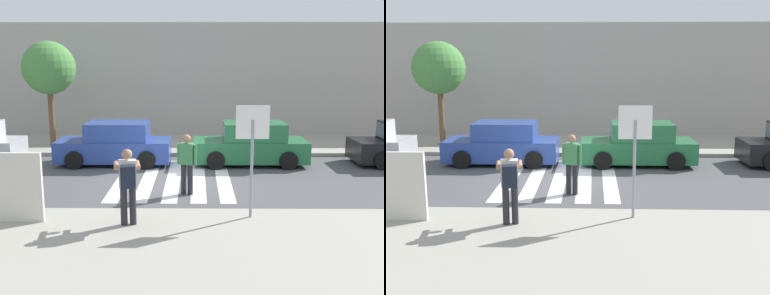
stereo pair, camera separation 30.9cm
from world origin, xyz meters
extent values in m
plane|color=#4C4C4F|center=(0.00, 0.00, 0.00)|extent=(120.00, 120.00, 0.00)
cube|color=#9E998C|center=(0.00, -6.20, 0.07)|extent=(60.00, 6.00, 0.14)
cube|color=#9E998C|center=(0.00, 6.00, 0.07)|extent=(60.00, 4.80, 0.14)
cube|color=#ADA89E|center=(0.00, 10.40, 2.78)|extent=(56.00, 4.00, 5.56)
cube|color=silver|center=(-1.60, 0.20, 0.00)|extent=(0.44, 5.20, 0.01)
cube|color=silver|center=(-0.80, 0.20, 0.00)|extent=(0.44, 5.20, 0.01)
cube|color=silver|center=(0.00, 0.20, 0.00)|extent=(0.44, 5.20, 0.01)
cube|color=silver|center=(0.80, 0.20, 0.00)|extent=(0.44, 5.20, 0.01)
cube|color=silver|center=(1.60, 0.20, 0.00)|extent=(0.44, 5.20, 0.01)
cylinder|color=gray|center=(2.01, -3.79, 1.28)|extent=(0.07, 0.07, 2.29)
cube|color=white|center=(2.01, -3.78, 2.38)|extent=(0.76, 0.03, 0.76)
cube|color=red|center=(2.01, -3.76, 2.38)|extent=(0.66, 0.02, 0.66)
cylinder|color=#232328|center=(-0.87, -4.33, 0.58)|extent=(0.15, 0.15, 0.88)
cylinder|color=#232328|center=(-0.68, -4.30, 0.58)|extent=(0.15, 0.15, 0.88)
cube|color=silver|center=(-0.78, -4.31, 1.32)|extent=(0.42, 0.31, 0.60)
sphere|color=#A37556|center=(-0.78, -4.31, 1.75)|extent=(0.23, 0.23, 0.23)
cylinder|color=#A37556|center=(-1.05, -4.14, 1.46)|extent=(0.21, 0.59, 0.10)
cylinder|color=#A37556|center=(-0.58, -4.05, 1.46)|extent=(0.21, 0.59, 0.10)
cube|color=black|center=(-0.85, -3.92, 1.49)|extent=(0.16, 0.12, 0.10)
cube|color=black|center=(-0.73, -4.54, 1.30)|extent=(0.35, 0.26, 0.48)
cylinder|color=#232328|center=(0.37, -1.50, 0.44)|extent=(0.15, 0.15, 0.88)
cylinder|color=#232328|center=(0.56, -1.56, 0.44)|extent=(0.15, 0.15, 0.88)
cube|color=#3D844C|center=(0.47, -1.53, 1.18)|extent=(0.43, 0.34, 0.60)
sphere|color=#A37556|center=(0.47, -1.53, 1.61)|extent=(0.23, 0.23, 0.23)
cylinder|color=#3D844C|center=(0.24, -1.46, 1.16)|extent=(0.10, 0.10, 0.58)
cylinder|color=#3D844C|center=(0.70, -1.60, 1.16)|extent=(0.10, 0.10, 0.58)
cylinder|color=black|center=(-6.56, 3.15, 0.32)|extent=(0.64, 0.22, 0.64)
cube|color=#284293|center=(-2.28, 2.30, 0.53)|extent=(4.10, 1.70, 0.76)
cube|color=#284293|center=(-2.13, 2.30, 1.23)|extent=(2.20, 1.56, 0.64)
cube|color=slate|center=(-3.20, 2.30, 1.23)|extent=(0.10, 1.50, 0.54)
cube|color=slate|center=(-1.16, 2.30, 1.23)|extent=(0.10, 1.50, 0.51)
cylinder|color=black|center=(-3.55, 1.45, 0.32)|extent=(0.64, 0.22, 0.64)
cylinder|color=black|center=(-3.55, 3.15, 0.32)|extent=(0.64, 0.22, 0.64)
cylinder|color=black|center=(-1.01, 1.45, 0.32)|extent=(0.64, 0.22, 0.64)
cylinder|color=black|center=(-1.01, 3.15, 0.32)|extent=(0.64, 0.22, 0.64)
cube|color=#236B3D|center=(2.68, 2.30, 0.53)|extent=(4.10, 1.70, 0.76)
cube|color=#236B3D|center=(2.83, 2.30, 1.23)|extent=(2.20, 1.56, 0.64)
cube|color=slate|center=(1.76, 2.30, 1.23)|extent=(0.10, 1.50, 0.54)
cube|color=slate|center=(3.80, 2.30, 1.23)|extent=(0.10, 1.50, 0.51)
cylinder|color=black|center=(1.41, 1.45, 0.32)|extent=(0.64, 0.22, 0.64)
cylinder|color=black|center=(1.41, 3.15, 0.32)|extent=(0.64, 0.22, 0.64)
cylinder|color=black|center=(3.95, 1.45, 0.32)|extent=(0.64, 0.22, 0.64)
cylinder|color=black|center=(3.95, 3.15, 0.32)|extent=(0.64, 0.22, 0.64)
cylinder|color=black|center=(7.25, 3.15, 0.32)|extent=(0.64, 0.22, 0.64)
cylinder|color=brown|center=(-5.47, 5.19, 1.46)|extent=(0.24, 0.24, 2.64)
sphere|color=#47843D|center=(-5.47, 5.19, 3.45)|extent=(2.22, 2.22, 2.22)
cube|color=beige|center=(-3.28, -4.13, 0.94)|extent=(1.10, 0.10, 1.60)
cube|color=#5199B2|center=(-3.28, -4.08, 0.94)|extent=(0.96, 0.02, 1.46)
camera|label=1|loc=(0.74, -13.85, 3.76)|focal=42.00mm
camera|label=2|loc=(1.05, -13.84, 3.76)|focal=42.00mm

